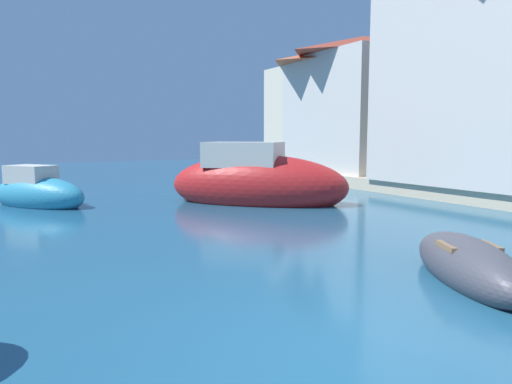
% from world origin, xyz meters
% --- Properties ---
extents(ground, '(80.00, 80.00, 0.00)m').
position_xyz_m(ground, '(0.00, 0.00, 0.00)').
color(ground, '#1E5170').
extents(moored_boat_0, '(3.26, 3.79, 1.56)m').
position_xyz_m(moored_boat_0, '(-2.07, 12.89, 0.41)').
color(moored_boat_0, teal).
rests_on(moored_boat_0, ground).
extents(moored_boat_3, '(5.89, 5.87, 2.49)m').
position_xyz_m(moored_boat_3, '(4.37, 10.13, 0.68)').
color(moored_boat_3, '#B21E1E').
rests_on(moored_boat_3, ground).
extents(moored_boat_6, '(2.26, 3.13, 0.87)m').
position_xyz_m(moored_boat_6, '(3.00, 0.99, 0.24)').
color(moored_boat_6, '#3F3F47').
rests_on(moored_boat_6, ground).
extents(waterfront_building_annex, '(5.71, 6.48, 6.62)m').
position_xyz_m(waterfront_building_annex, '(13.00, 14.91, 3.86)').
color(waterfront_building_annex, beige).
rests_on(waterfront_building_annex, quay_promenade).
extents(waterfront_building_far, '(5.69, 7.13, 6.38)m').
position_xyz_m(waterfront_building_far, '(13.00, 16.64, 3.74)').
color(waterfront_building_far, beige).
rests_on(waterfront_building_far, quay_promenade).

